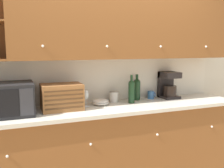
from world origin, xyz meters
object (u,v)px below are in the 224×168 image
at_px(wine_glass, 86,95).
at_px(second_wine_bottle, 137,88).
at_px(microwave, 4,99).
at_px(coffee_maker, 168,85).
at_px(storage_canister, 114,97).
at_px(bowl_stack_on_counter, 101,102).
at_px(bread_box, 62,97).
at_px(wine_bottle, 131,90).
at_px(mug, 151,95).

height_order(wine_glass, second_wine_bottle, second_wine_bottle).
bearing_deg(microwave, second_wine_bottle, 6.92).
bearing_deg(coffee_maker, storage_canister, 179.31).
bearing_deg(storage_canister, bowl_stack_on_counter, -157.62).
bearing_deg(storage_canister, microwave, -171.94).
distance_m(second_wine_bottle, coffee_maker, 0.46).
distance_m(bread_box, bowl_stack_on_counter, 0.48).
xyz_separation_m(wine_glass, wine_bottle, (0.56, -0.02, 0.02)).
bearing_deg(coffee_maker, mug, 174.88).
bearing_deg(coffee_maker, microwave, -175.31).
bearing_deg(wine_bottle, mug, 20.81).
bearing_deg(mug, bowl_stack_on_counter, -172.46).
relative_size(wine_glass, bowl_stack_on_counter, 0.96).
bearing_deg(second_wine_bottle, bowl_stack_on_counter, -169.39).
height_order(wine_bottle, mug, wine_bottle).
bearing_deg(coffee_maker, wine_bottle, -169.51).
relative_size(microwave, bread_box, 1.29).
height_order(bread_box, coffee_maker, coffee_maker).
bearing_deg(storage_canister, coffee_maker, -0.69).
height_order(storage_canister, second_wine_bottle, second_wine_bottle).
height_order(microwave, bread_box, microwave).
distance_m(wine_bottle, second_wine_bottle, 0.19).
xyz_separation_m(storage_canister, mug, (0.53, 0.01, -0.02)).
relative_size(storage_canister, mug, 1.31).
height_order(bowl_stack_on_counter, storage_canister, storage_canister).
distance_m(bowl_stack_on_counter, second_wine_bottle, 0.54).
height_order(wine_bottle, coffee_maker, coffee_maker).
relative_size(bread_box, bowl_stack_on_counter, 2.16).
xyz_separation_m(bowl_stack_on_counter, second_wine_bottle, (0.52, 0.10, 0.12)).
xyz_separation_m(second_wine_bottle, mug, (0.21, -0.00, -0.10)).
distance_m(wine_glass, bowl_stack_on_counter, 0.20).
xyz_separation_m(wine_glass, bowl_stack_on_counter, (0.18, 0.02, -0.09)).
bearing_deg(wine_bottle, bowl_stack_on_counter, 174.60).
relative_size(microwave, coffee_maker, 1.59).
height_order(wine_glass, wine_bottle, wine_bottle).
bearing_deg(microwave, wine_glass, 4.81).
height_order(mug, coffee_maker, coffee_maker).
bearing_deg(bread_box, storage_canister, 12.98).
bearing_deg(wine_glass, bread_box, -169.83).
bearing_deg(bowl_stack_on_counter, microwave, -174.98).
bearing_deg(mug, microwave, -173.93).
bearing_deg(coffee_maker, wine_glass, -175.40).
relative_size(bread_box, wine_glass, 2.26).
relative_size(bowl_stack_on_counter, wine_bottle, 0.58).
distance_m(bread_box, wine_bottle, 0.84).
height_order(second_wine_bottle, mug, second_wine_bottle).
distance_m(wine_glass, mug, 0.92).
distance_m(microwave, bowl_stack_on_counter, 1.04).
xyz_separation_m(wine_glass, second_wine_bottle, (0.70, 0.12, 0.02)).
bearing_deg(storage_canister, second_wine_bottle, 2.49).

